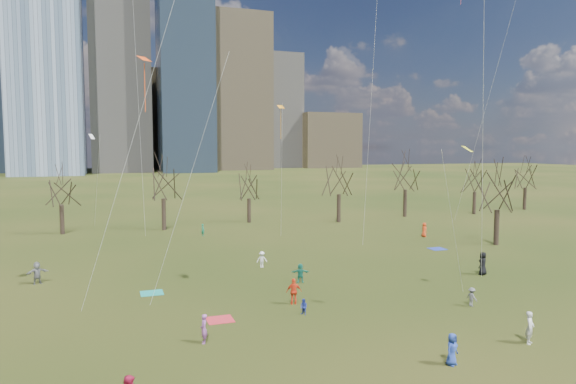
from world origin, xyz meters
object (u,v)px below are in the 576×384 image
object	(u,v)px
blanket_navy	(437,249)
person_0	(452,349)
blanket_teal	(152,293)
blanket_crimson	(220,320)
person_4	(294,291)
person_1	(530,328)

from	to	relation	value
blanket_navy	person_0	bearing A→B (deg)	-124.14
blanket_navy	blanket_teal	bearing A→B (deg)	-166.70
blanket_teal	person_0	bearing A→B (deg)	-53.84
blanket_crimson	person_4	size ratio (longest dim) A/B	0.91
blanket_teal	person_4	xyz separation A→B (m)	(8.85, -5.87, 0.87)
person_4	person_0	bearing A→B (deg)	118.49
blanket_crimson	person_0	size ratio (longest dim) A/B	1.01
blanket_teal	blanket_navy	bearing A→B (deg)	13.30
blanket_crimson	person_0	bearing A→B (deg)	-47.54
person_0	person_1	distance (m)	5.74
blanket_crimson	person_1	world-z (taller)	person_1
person_0	person_4	size ratio (longest dim) A/B	0.89
blanket_crimson	person_0	xyz separation A→B (m)	(9.30, -10.16, 0.77)
blanket_teal	person_0	world-z (taller)	person_0
blanket_navy	person_4	xyz separation A→B (m)	(-20.51, -12.81, 0.87)
person_0	person_4	distance (m)	12.28
person_0	person_1	bearing A→B (deg)	-15.21
blanket_crimson	person_1	xyz separation A→B (m)	(14.97, -9.26, 0.87)
blanket_navy	blanket_crimson	bearing A→B (deg)	-151.11
blanket_navy	person_0	size ratio (longest dim) A/B	1.01
blanket_navy	person_0	distance (m)	29.54
blanket_navy	person_0	xyz separation A→B (m)	(-16.57, -24.44, 0.77)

